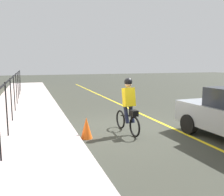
% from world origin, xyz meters
% --- Properties ---
extents(ground_plane, '(80.00, 80.00, 0.00)m').
position_xyz_m(ground_plane, '(0.00, 0.00, 0.00)').
color(ground_plane, '#34362E').
extents(lane_line_centre, '(36.00, 0.12, 0.01)m').
position_xyz_m(lane_line_centre, '(0.00, -1.60, 0.00)').
color(lane_line_centre, yellow).
rests_on(lane_line_centre, ground).
extents(sidewalk, '(40.00, 3.20, 0.15)m').
position_xyz_m(sidewalk, '(0.00, 3.40, 0.07)').
color(sidewalk, '#B6A7A7').
rests_on(sidewalk, ground).
extents(iron_fence, '(21.73, 0.04, 1.60)m').
position_xyz_m(iron_fence, '(1.00, 3.80, 1.35)').
color(iron_fence, black).
rests_on(iron_fence, sidewalk).
extents(cyclist_lead, '(1.71, 0.38, 1.83)m').
position_xyz_m(cyclist_lead, '(-0.47, 0.12, 0.91)').
color(cyclist_lead, black).
rests_on(cyclist_lead, ground).
extents(traffic_cone_near, '(0.36, 0.36, 0.66)m').
position_xyz_m(traffic_cone_near, '(-0.57, 1.54, 0.33)').
color(traffic_cone_near, '#F75E18').
rests_on(traffic_cone_near, ground).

